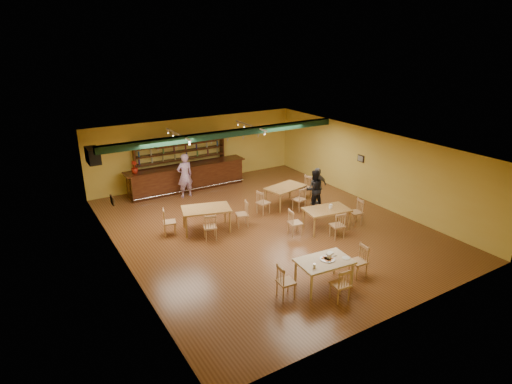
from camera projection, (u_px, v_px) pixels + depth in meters
floor at (265, 227)px, 15.18m from camera, size 12.00×12.00×0.00m
ceiling_beam at (227, 134)px, 16.43m from camera, size 10.00×0.30×0.25m
track_rail_left at (178, 134)px, 16.01m from camera, size 0.05×2.50×0.05m
track_rail_right at (251, 126)px, 17.57m from camera, size 0.05×2.50×0.05m
ac_unit at (93, 155)px, 15.40m from camera, size 0.34×0.70×0.48m
picture_left at (112, 200)px, 12.98m from camera, size 0.04×0.34×0.28m
picture_right at (361, 158)px, 17.40m from camera, size 0.04×0.34×0.28m
bar_counter at (187, 177)px, 18.70m from camera, size 5.43×0.85×1.13m
back_bar_hutch at (181, 161)px, 19.01m from camera, size 4.20×0.40×2.28m
poinsettia at (134, 167)px, 17.31m from camera, size 0.37×0.37×0.52m
dining_table_a at (207, 219)px, 14.80m from camera, size 1.87×1.41×0.83m
dining_table_b at (285, 196)px, 16.98m from camera, size 1.76×1.28×0.80m
dining_table_d at (326, 219)px, 14.86m from camera, size 1.68×1.17×0.78m
near_table at (324, 273)px, 11.47m from camera, size 1.54×1.06×0.79m
pizza_tray at (327, 259)px, 11.38m from camera, size 0.49×0.49×0.01m
parmesan_shaker at (314, 266)px, 10.96m from camera, size 0.08×0.08×0.11m
napkin_stack at (330, 253)px, 11.67m from camera, size 0.24×0.22×0.03m
pizza_server at (331, 257)px, 11.49m from camera, size 0.33×0.15×0.00m
side_plate at (346, 258)px, 11.44m from camera, size 0.24×0.24×0.01m
patron_bar at (185, 176)px, 17.70m from camera, size 0.73×0.51×1.89m
patron_right_a at (314, 189)px, 16.60m from camera, size 0.84×0.70×1.56m
patron_right_b at (317, 187)px, 16.91m from camera, size 0.93×0.44×1.56m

